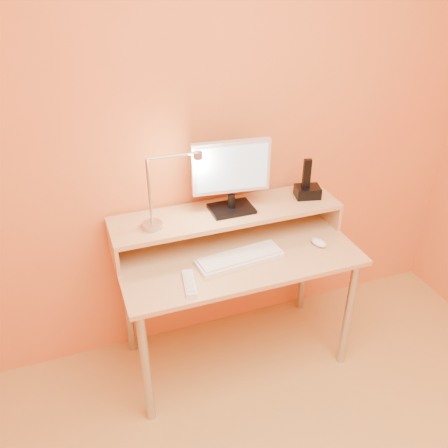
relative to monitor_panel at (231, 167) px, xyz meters
name	(u,v)px	position (x,y,z in m)	size (l,w,h in m)	color
wall_back	(215,131)	(-0.03, 0.16, 0.13)	(3.00, 0.04, 2.50)	#D5843C
desk_leg_fl	(146,369)	(-0.58, -0.41, -0.77)	(0.04, 0.04, 0.69)	#ABABAE
desk_leg_fr	(348,315)	(0.52, -0.41, -0.77)	(0.04, 0.04, 0.69)	#ABABAE
desk_leg_bl	(127,303)	(-0.58, 0.09, -0.77)	(0.04, 0.04, 0.69)	#ABABAE
desk_leg_br	(304,263)	(0.52, 0.09, -0.77)	(0.04, 0.04, 0.69)	#ABABAE
desk_lower	(237,254)	(-0.03, -0.16, -0.41)	(1.20, 0.60, 0.03)	tan
shelf_riser_left	(113,248)	(-0.62, -0.01, -0.33)	(0.02, 0.30, 0.14)	tan
shelf_riser_right	(326,208)	(0.57, -0.01, -0.33)	(0.02, 0.30, 0.14)	tan
desk_shelf	(227,213)	(-0.03, -0.01, -0.25)	(1.20, 0.30, 0.03)	tan
monitor_foot	(231,209)	(0.00, -0.01, -0.23)	(0.22, 0.16, 0.02)	black
monitor_neck	(231,201)	(0.00, -0.01, -0.19)	(0.04, 0.04, 0.07)	black
monitor_panel	(231,167)	(0.00, 0.00, 0.00)	(0.39, 0.04, 0.27)	silver
monitor_back	(229,165)	(0.00, 0.02, 0.00)	(0.35, 0.01, 0.23)	black
monitor_screen	(232,168)	(0.00, -0.02, 0.00)	(0.36, 0.00, 0.23)	#A8CFEB
lamp_base	(152,225)	(-0.42, -0.04, -0.23)	(0.10, 0.10, 0.03)	#ABABAE
lamp_post	(149,192)	(-0.42, -0.04, -0.05)	(0.01, 0.01, 0.33)	#ABABAE
lamp_arm	(172,156)	(-0.30, -0.04, 0.12)	(0.01, 0.01, 0.24)	#ABABAE
lamp_head	(198,155)	(-0.18, -0.04, 0.10)	(0.04, 0.04, 0.03)	#ABABAE
lamp_bulb	(198,159)	(-0.18, -0.04, 0.09)	(0.03, 0.03, 0.00)	#FFEAC6
phone_dock	(307,192)	(0.44, -0.01, -0.21)	(0.13, 0.10, 0.06)	black
phone_handset	(307,174)	(0.42, -0.01, -0.10)	(0.04, 0.03, 0.16)	black
phone_led	(320,195)	(0.48, -0.06, -0.21)	(0.01, 0.00, 0.04)	#2779F5
keyboard	(240,259)	(-0.04, -0.23, -0.39)	(0.43, 0.14, 0.02)	white
mouse	(319,242)	(0.40, -0.24, -0.38)	(0.05, 0.10, 0.03)	white
remote_control	(189,283)	(-0.33, -0.33, -0.39)	(0.05, 0.19, 0.02)	white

